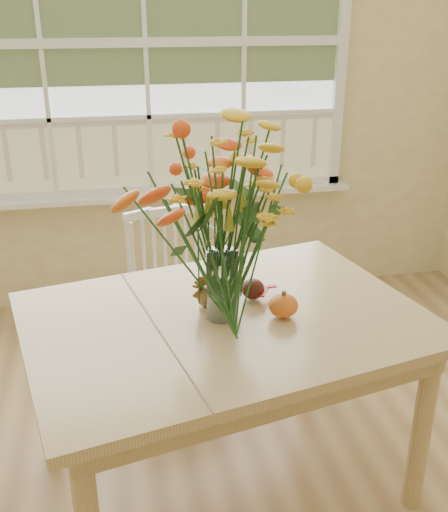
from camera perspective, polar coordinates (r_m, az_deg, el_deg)
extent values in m
cube|color=#D3BC87|center=(3.53, -7.38, 16.32)|extent=(4.00, 0.02, 2.70)
cube|color=silver|center=(3.49, -7.54, 19.55)|extent=(2.20, 0.00, 1.60)
cube|color=white|center=(3.59, -6.77, 5.69)|extent=(2.42, 0.12, 0.03)
cube|color=tan|center=(2.13, 0.10, -6.17)|extent=(1.55, 1.25, 0.04)
cube|color=tan|center=(2.16, 0.10, -7.79)|extent=(1.40, 1.11, 0.10)
cylinder|color=tan|center=(2.53, -16.42, -11.75)|extent=(0.07, 0.07, 0.69)
cylinder|color=tan|center=(2.33, 18.32, -15.32)|extent=(0.07, 0.07, 0.69)
cylinder|color=tan|center=(2.86, 7.91, -6.64)|extent=(0.07, 0.07, 0.69)
cube|color=white|center=(2.87, -4.54, -5.09)|extent=(0.46, 0.44, 0.05)
cube|color=white|center=(2.91, -5.59, 0.09)|extent=(0.39, 0.12, 0.44)
cylinder|color=white|center=(2.83, -6.46, -10.64)|extent=(0.03, 0.03, 0.38)
cylinder|color=white|center=(3.06, -7.96, -7.86)|extent=(0.03, 0.03, 0.38)
cylinder|color=white|center=(2.91, -0.66, -9.45)|extent=(0.03, 0.03, 0.38)
cylinder|color=white|center=(3.13, -2.58, -6.86)|extent=(0.03, 0.03, 0.38)
cylinder|color=white|center=(2.05, -0.18, -2.74)|extent=(0.11, 0.11, 0.25)
ellipsoid|color=#E6541B|center=(2.10, 5.67, -4.82)|extent=(0.10, 0.10, 0.08)
cylinder|color=#CCB78C|center=(2.16, -1.42, -4.83)|extent=(0.08, 0.08, 0.01)
ellipsoid|color=brown|center=(2.14, -1.43, -3.83)|extent=(0.12, 0.11, 0.08)
ellipsoid|color=#38160F|center=(2.21, 2.77, -3.25)|extent=(0.09, 0.09, 0.08)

